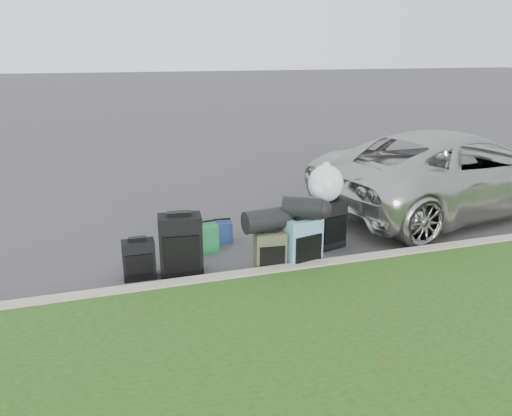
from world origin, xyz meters
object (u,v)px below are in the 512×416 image
object	(u,v)px
suv	(454,172)
suitcase_large_black_left	(181,245)
suitcase_teal	(302,243)
suitcase_olive	(270,252)
suitcase_large_black_right	(328,224)
tote_green	(205,237)
suitcase_small_black	(139,260)
tote_navy	(222,232)

from	to	relation	value
suv	suitcase_large_black_left	xyz separation A→B (m)	(-4.96, -1.15, -0.32)
suv	suitcase_teal	bearing A→B (deg)	103.80
suitcase_olive	suitcase_teal	world-z (taller)	suitcase_teal
suitcase_teal	suitcase_large_black_right	size ratio (longest dim) A/B	0.98
suitcase_large_black_left	tote_green	xyz separation A→B (m)	(0.44, 0.66, -0.19)
suitcase_large_black_left	suv	bearing A→B (deg)	19.41
suitcase_large_black_left	tote_green	bearing A→B (deg)	62.74
suv	suitcase_large_black_right	world-z (taller)	suv
suitcase_olive	suitcase_large_black_right	xyz separation A→B (m)	(1.06, 0.53, 0.08)
suitcase_small_black	suitcase_large_black_right	xyz separation A→B (m)	(2.67, 0.23, 0.10)
suv	suitcase_large_black_right	bearing A→B (deg)	98.90
suv	tote_navy	world-z (taller)	suv
suitcase_large_black_right	suitcase_large_black_left	bearing A→B (deg)	172.16
suitcase_small_black	suitcase_olive	world-z (taller)	suitcase_olive
suitcase_small_black	suitcase_large_black_right	size ratio (longest dim) A/B	0.72
suv	suitcase_small_black	bearing A→B (deg)	92.69
tote_green	suv	bearing A→B (deg)	0.29
tote_green	suitcase_olive	bearing A→B (deg)	-61.52
suitcase_small_black	tote_green	xyz separation A→B (m)	(0.96, 0.65, -0.05)
suitcase_large_black_left	tote_green	size ratio (longest dim) A/B	2.00
suv	suitcase_teal	size ratio (longest dim) A/B	7.48
suitcase_small_black	suitcase_large_black_left	world-z (taller)	suitcase_large_black_left
suitcase_large_black_right	tote_green	xyz separation A→B (m)	(-1.71, 0.42, -0.15)
suitcase_olive	tote_navy	world-z (taller)	suitcase_olive
suitcase_large_black_left	suitcase_olive	world-z (taller)	suitcase_large_black_left
suv	suitcase_large_black_left	size ratio (longest dim) A/B	6.55
suitcase_large_black_right	suitcase_small_black	bearing A→B (deg)	170.85
suitcase_large_black_left	suitcase_olive	xyz separation A→B (m)	(1.09, -0.29, -0.12)
suitcase_small_black	tote_navy	bearing A→B (deg)	36.61
suv	suitcase_teal	world-z (taller)	suv
suv	suitcase_olive	bearing A→B (deg)	101.29
suitcase_large_black_left	suitcase_large_black_right	world-z (taller)	suitcase_large_black_left
tote_green	tote_navy	distance (m)	0.40
suitcase_large_black_right	suitcase_teal	bearing A→B (deg)	-153.50
suv	suitcase_large_black_right	size ratio (longest dim) A/B	7.31
suitcase_small_black	suitcase_large_black_left	bearing A→B (deg)	1.01
suitcase_teal	suitcase_large_black_right	bearing A→B (deg)	28.29
tote_navy	suitcase_teal	bearing A→B (deg)	-51.14
suitcase_teal	suitcase_olive	bearing A→B (deg)	165.70
tote_navy	suitcase_olive	bearing A→B (deg)	-67.78
suitcase_large_black_left	suitcase_olive	bearing A→B (deg)	-8.66
suv	suitcase_olive	xyz separation A→B (m)	(-3.87, -1.44, -0.43)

